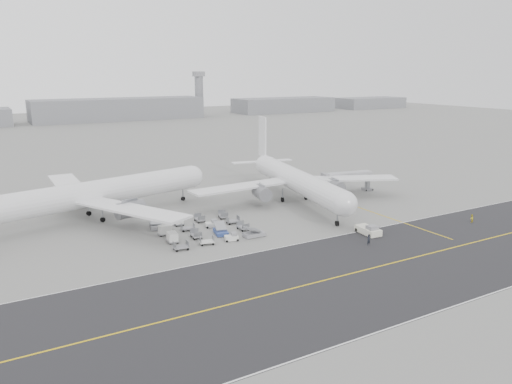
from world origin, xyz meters
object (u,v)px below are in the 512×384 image
airliner_a (95,193)px  ground_crew_a (369,240)px  jet_bridge (348,178)px  ground_crew_b (472,218)px  pushback_tug (369,230)px  airliner_b (295,180)px  control_tower (199,93)px

airliner_a → ground_crew_a: size_ratio=29.06×
jet_bridge → ground_crew_b: bearing=-71.9°
pushback_tug → jet_bridge: jet_bridge is taller
ground_crew_a → ground_crew_b: size_ratio=1.09×
airliner_a → pushback_tug: 58.12m
airliner_b → ground_crew_b: airliner_b is taller
control_tower → jet_bridge: 247.99m
control_tower → airliner_a: (-125.63, -231.64, -10.58)m
control_tower → ground_crew_a: size_ratio=16.17×
pushback_tug → ground_crew_b: size_ratio=4.12×
pushback_tug → ground_crew_a: pushback_tug is taller
control_tower → pushback_tug: size_ratio=4.28×
airliner_b → ground_crew_b: size_ratio=30.55×
airliner_a → jet_bridge: (63.37, -8.09, -1.81)m
control_tower → ground_crew_a: control_tower is taller
ground_crew_a → ground_crew_b: 28.88m
control_tower → airliner_a: size_ratio=0.56×
airliner_b → ground_crew_a: airliner_b is taller
airliner_a → airliner_b: 46.83m
airliner_b → jet_bridge: bearing=13.7°
airliner_a → jet_bridge: size_ratio=3.78×
pushback_tug → jet_bridge: 35.65m
pushback_tug → ground_crew_b: 24.95m
control_tower → pushback_tug: bearing=-106.9°
control_tower → airliner_b: (-79.69, -240.68, -10.82)m
jet_bridge → ground_crew_b: (4.99, -34.58, -2.98)m
airliner_b → pushback_tug: (-2.06, -28.75, -4.58)m
control_tower → ground_crew_b: (-57.27, -274.31, -15.37)m
jet_bridge → ground_crew_b: size_ratio=8.38×
airliner_a → pushback_tug: (43.89, -37.79, -4.82)m
pushback_tug → ground_crew_a: (-4.41, -4.88, 0.12)m
airliner_b → pushback_tug: 29.19m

